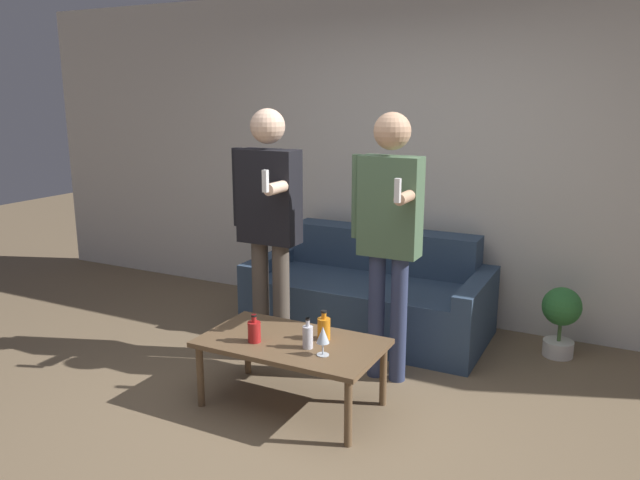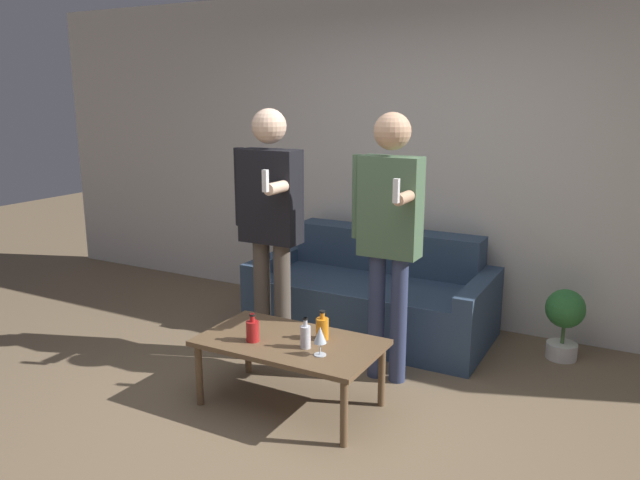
# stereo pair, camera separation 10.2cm
# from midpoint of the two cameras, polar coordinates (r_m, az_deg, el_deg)

# --- Properties ---
(ground_plane) EXTENTS (16.00, 16.00, 0.00)m
(ground_plane) POSITION_cam_midpoint_polar(r_m,az_deg,el_deg) (3.68, -4.16, -17.33)
(ground_plane) COLOR #756047
(wall_back) EXTENTS (8.00, 0.06, 2.70)m
(wall_back) POSITION_cam_midpoint_polar(r_m,az_deg,el_deg) (5.22, 8.37, 7.44)
(wall_back) COLOR silver
(wall_back) RESTS_ON ground_plane
(couch) EXTENTS (1.85, 0.92, 0.78)m
(couch) POSITION_cam_midpoint_polar(r_m,az_deg,el_deg) (5.02, 4.04, -5.11)
(couch) COLOR #334760
(couch) RESTS_ON ground_plane
(coffee_table) EXTENTS (1.09, 0.62, 0.42)m
(coffee_table) POSITION_cam_midpoint_polar(r_m,az_deg,el_deg) (3.81, -3.39, -9.77)
(coffee_table) COLOR brown
(coffee_table) RESTS_ON ground_plane
(bottle_orange) EXTENTS (0.06, 0.06, 0.18)m
(bottle_orange) POSITION_cam_midpoint_polar(r_m,az_deg,el_deg) (3.66, -1.94, -8.78)
(bottle_orange) COLOR silver
(bottle_orange) RESTS_ON coffee_table
(bottle_green) EXTENTS (0.08, 0.08, 0.17)m
(bottle_green) POSITION_cam_midpoint_polar(r_m,az_deg,el_deg) (3.77, -6.81, -8.26)
(bottle_green) COLOR #B21E1E
(bottle_green) RESTS_ON coffee_table
(bottle_dark) EXTENTS (0.08, 0.08, 0.18)m
(bottle_dark) POSITION_cam_midpoint_polar(r_m,az_deg,el_deg) (3.78, -0.42, -8.04)
(bottle_dark) COLOR orange
(bottle_dark) RESTS_ON coffee_table
(wine_glass_near) EXTENTS (0.07, 0.07, 0.17)m
(wine_glass_near) POSITION_cam_midpoint_polar(r_m,az_deg,el_deg) (3.55, -0.57, -8.76)
(wine_glass_near) COLOR silver
(wine_glass_near) RESTS_ON coffee_table
(person_standing_left) EXTENTS (0.50, 0.45, 1.77)m
(person_standing_left) POSITION_cam_midpoint_polar(r_m,az_deg,el_deg) (4.32, -5.42, 2.33)
(person_standing_left) COLOR brown
(person_standing_left) RESTS_ON ground_plane
(person_standing_right) EXTENTS (0.46, 0.44, 1.76)m
(person_standing_right) POSITION_cam_midpoint_polar(r_m,az_deg,el_deg) (3.99, 5.60, 1.50)
(person_standing_right) COLOR navy
(person_standing_right) RESTS_ON ground_plane
(potted_plant) EXTENTS (0.28, 0.28, 0.52)m
(potted_plant) POSITION_cam_midpoint_polar(r_m,az_deg,el_deg) (4.82, 20.61, -6.45)
(potted_plant) COLOR silver
(potted_plant) RESTS_ON ground_plane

